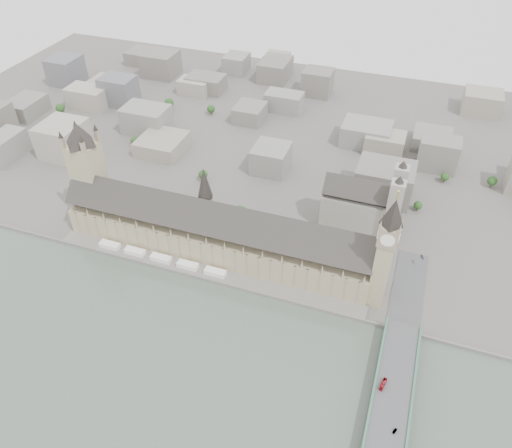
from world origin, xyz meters
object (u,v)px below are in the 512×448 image
(westminster_abbey, at_px, (363,205))
(red_bus_north, at_px, (383,384))
(car_approach, at_px, (422,257))
(elizabeth_tower, at_px, (386,247))
(car_silver, at_px, (395,431))
(palace_of_westminster, at_px, (216,232))
(westminster_bridge, at_px, (389,415))
(victoria_tower, at_px, (88,169))

(westminster_abbey, relative_size, red_bus_north, 6.99)
(car_approach, bearing_deg, elizabeth_tower, -140.00)
(car_silver, bearing_deg, westminster_abbey, 126.95)
(palace_of_westminster, height_order, elizabeth_tower, elizabeth_tower)
(westminster_abbey, bearing_deg, car_silver, -74.15)
(westminster_bridge, relative_size, car_silver, 83.90)
(westminster_bridge, height_order, car_approach, car_approach)
(palace_of_westminster, xyz_separation_m, westminster_abbey, (110.92, 75.30, 2.38))
(westminster_abbey, xyz_separation_m, red_bus_north, (44.11, -166.06, -13.48))
(victoria_tower, distance_m, westminster_abbey, 244.79)
(elizabeth_tower, xyz_separation_m, victoria_tower, (-260.00, 18.00, -2.88))
(car_approach, bearing_deg, palace_of_westminster, 173.60)
(palace_of_westminster, bearing_deg, westminster_bridge, -33.49)
(palace_of_westminster, distance_m, victoria_tower, 126.41)
(victoria_tower, height_order, red_bus_north, victoria_tower)
(westminster_bridge, distance_m, car_approach, 147.74)
(elizabeth_tower, xyz_separation_m, westminster_abbey, (-27.08, 87.00, -33.01))
(victoria_tower, relative_size, car_silver, 25.82)
(victoria_tower, relative_size, westminster_bridge, 0.31)
(westminster_abbey, distance_m, red_bus_north, 172.34)
(palace_of_westminster, relative_size, elizabeth_tower, 2.47)
(elizabeth_tower, xyz_separation_m, westminster_bridge, (24.00, -95.50, -52.96))
(car_silver, bearing_deg, westminster_bridge, 130.00)
(elizabeth_tower, bearing_deg, car_approach, 59.87)
(westminster_bridge, height_order, car_silver, car_silver)
(elizabeth_tower, bearing_deg, westminster_bridge, -75.89)
(victoria_tower, bearing_deg, palace_of_westminster, -2.96)
(westminster_abbey, height_order, car_approach, westminster_abbey)
(victoria_tower, bearing_deg, westminster_abbey, 16.50)
(westminster_bridge, bearing_deg, palace_of_westminster, 146.51)
(red_bus_north, height_order, car_approach, red_bus_north)
(westminster_abbey, bearing_deg, red_bus_north, -75.13)
(victoria_tower, distance_m, westminster_bridge, 309.91)
(car_silver, distance_m, car_approach, 160.11)
(car_silver, height_order, car_approach, car_approach)
(car_approach, bearing_deg, car_silver, -110.54)
(red_bus_north, bearing_deg, victoria_tower, 171.85)
(red_bus_north, bearing_deg, westminster_abbey, 116.03)
(victoria_tower, bearing_deg, westminster_bridge, -21.78)
(victoria_tower, bearing_deg, car_silver, -23.62)
(elizabeth_tower, relative_size, westminster_bridge, 0.33)
(westminster_bridge, bearing_deg, red_bus_north, 112.97)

